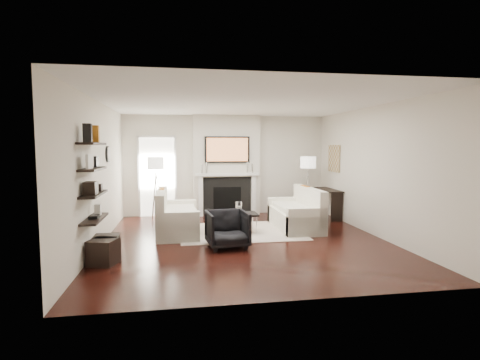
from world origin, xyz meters
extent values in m
plane|color=black|center=(0.00, 0.00, 0.00)|extent=(6.00, 6.00, 0.00)
plane|color=white|center=(0.00, 0.00, 2.70)|extent=(6.00, 6.00, 0.00)
plane|color=silver|center=(0.00, 3.00, 1.35)|extent=(5.50, 0.00, 5.50)
plane|color=silver|center=(0.00, -3.00, 1.35)|extent=(5.50, 0.00, 5.50)
plane|color=silver|center=(-2.75, 0.00, 1.35)|extent=(0.00, 6.00, 6.00)
plane|color=silver|center=(2.75, 0.00, 1.35)|extent=(0.00, 6.00, 6.00)
cube|color=silver|center=(0.00, 2.88, 1.35)|extent=(1.80, 0.25, 2.70)
cube|color=black|center=(0.00, 2.74, 0.52)|extent=(1.30, 0.02, 1.04)
cube|color=black|center=(0.00, 2.73, 0.45)|extent=(0.75, 0.02, 0.65)
cube|color=white|center=(-0.72, 2.71, 0.55)|extent=(0.12, 0.08, 1.10)
cube|color=white|center=(0.72, 2.71, 0.55)|extent=(0.12, 0.08, 1.10)
cube|color=white|center=(0.00, 2.69, 1.12)|extent=(1.70, 0.18, 0.07)
cube|color=black|center=(0.00, 2.71, 1.78)|extent=(1.20, 0.06, 0.70)
cube|color=#BF723F|center=(0.00, 2.68, 1.78)|extent=(1.10, 0.00, 0.62)
cylinder|color=silver|center=(-0.55, 2.70, 1.30)|extent=(0.04, 0.04, 0.30)
cylinder|color=silver|center=(-0.68, 2.70, 1.27)|extent=(0.04, 0.04, 0.24)
cylinder|color=silver|center=(0.55, 2.70, 1.30)|extent=(0.04, 0.04, 0.30)
cylinder|color=silver|center=(0.68, 2.70, 1.27)|extent=(0.04, 0.04, 0.24)
cube|color=white|center=(-1.85, 2.98, 1.05)|extent=(0.90, 0.02, 2.10)
cube|color=white|center=(-2.33, 2.96, 1.05)|extent=(0.06, 0.06, 2.16)
cube|color=white|center=(-1.37, 2.96, 1.05)|extent=(0.06, 0.06, 2.16)
cube|color=white|center=(-1.85, 2.96, 2.13)|extent=(1.02, 0.06, 0.06)
cube|color=#C2B09F|center=(0.04, 0.73, 0.01)|extent=(2.60, 2.00, 0.01)
cube|color=white|center=(-1.32, 0.84, 0.21)|extent=(0.85, 1.80, 0.42)
cube|color=white|center=(-1.65, 0.84, 0.53)|extent=(0.18, 1.80, 0.80)
cube|color=white|center=(-1.32, 0.03, 0.30)|extent=(0.85, 0.18, 0.60)
cube|color=white|center=(-1.32, 1.65, 0.30)|extent=(0.85, 0.18, 0.60)
cube|color=white|center=(-1.27, 0.84, 0.47)|extent=(0.63, 1.44, 0.10)
cube|color=#AD6015|center=(-1.65, 1.14, 0.73)|extent=(0.10, 0.42, 0.42)
cube|color=black|center=(-1.65, 0.54, 0.72)|extent=(0.10, 0.40, 0.40)
cube|color=white|center=(1.32, 0.90, 0.21)|extent=(0.85, 1.80, 0.42)
cube|color=white|center=(1.65, 0.90, 0.53)|extent=(0.18, 1.80, 0.80)
cube|color=white|center=(1.32, 0.09, 0.30)|extent=(0.85, 0.18, 0.60)
cube|color=white|center=(1.32, 1.71, 0.30)|extent=(0.85, 0.18, 0.60)
cube|color=white|center=(1.27, 0.90, 0.47)|extent=(0.63, 1.44, 0.10)
cube|color=#AD6015|center=(1.65, 1.20, 0.73)|extent=(0.10, 0.42, 0.42)
cube|color=black|center=(1.65, 0.60, 0.72)|extent=(0.10, 0.40, 0.40)
cube|color=black|center=(-0.17, 0.68, 0.40)|extent=(1.10, 0.55, 0.04)
cylinder|color=silver|center=(-0.67, 0.46, 0.19)|extent=(0.02, 0.02, 0.38)
cylinder|color=silver|center=(0.33, 0.46, 0.19)|extent=(0.02, 0.02, 0.38)
cylinder|color=silver|center=(-0.67, 0.90, 0.19)|extent=(0.02, 0.02, 0.38)
cylinder|color=silver|center=(0.33, 0.90, 0.19)|extent=(0.02, 0.02, 0.38)
cylinder|color=white|center=(-0.02, 0.68, 0.56)|extent=(0.14, 0.14, 0.24)
cylinder|color=white|center=(-0.02, 0.68, 0.50)|extent=(0.11, 0.11, 0.17)
cylinder|color=#BC721F|center=(-0.42, 0.68, 0.45)|extent=(0.27, 0.27, 0.05)
imported|color=black|center=(-0.41, -0.46, 0.37)|extent=(0.79, 0.75, 0.75)
cylinder|color=silver|center=(-1.85, 2.32, 0.60)|extent=(0.02, 0.02, 1.20)
cylinder|color=white|center=(-1.85, 2.32, 1.45)|extent=(0.40, 0.40, 0.30)
cylinder|color=silver|center=(-1.74, 2.32, 0.60)|extent=(0.25, 0.02, 1.23)
cylinder|color=silver|center=(-1.91, 2.41, 0.60)|extent=(0.14, 0.22, 1.23)
cylinder|color=silver|center=(-1.91, 2.22, 0.60)|extent=(0.14, 0.22, 1.23)
cylinder|color=silver|center=(2.05, 2.13, 0.60)|extent=(0.02, 0.02, 1.20)
cylinder|color=white|center=(2.05, 2.13, 1.45)|extent=(0.40, 0.40, 0.30)
cylinder|color=silver|center=(2.16, 2.13, 0.60)|extent=(0.25, 0.02, 1.23)
cylinder|color=silver|center=(2.00, 2.23, 0.60)|extent=(0.14, 0.22, 1.23)
cylinder|color=silver|center=(1.99, 2.04, 0.60)|extent=(0.14, 0.22, 1.23)
cube|color=black|center=(2.57, 2.00, 0.73)|extent=(0.35, 1.20, 0.04)
cube|color=black|center=(2.57, 1.45, 0.35)|extent=(0.30, 0.04, 0.71)
cube|color=black|center=(2.57, 2.55, 0.35)|extent=(0.30, 0.04, 0.71)
cube|color=#A38851|center=(2.73, 2.05, 1.55)|extent=(0.03, 0.70, 0.70)
cube|color=black|center=(-2.62, -1.00, 0.70)|extent=(0.25, 1.00, 0.03)
cube|color=black|center=(-2.62, -1.00, 1.10)|extent=(0.25, 1.00, 0.04)
cube|color=black|center=(-2.62, -1.00, 1.50)|extent=(0.25, 1.00, 0.04)
cube|color=black|center=(-2.62, -1.00, 1.90)|extent=(0.25, 1.00, 0.04)
cube|color=black|center=(-2.62, -1.27, 2.06)|extent=(0.12, 0.10, 0.28)
cube|color=#AD6015|center=(-2.62, -0.78, 2.06)|extent=(0.12, 0.10, 0.28)
cube|color=white|center=(-2.62, -1.23, 1.63)|extent=(0.04, 0.30, 0.22)
cube|color=black|center=(-2.62, -0.72, 1.61)|extent=(0.04, 0.22, 0.18)
cube|color=black|center=(-2.62, -1.20, 1.22)|extent=(0.18, 0.25, 0.20)
cube|color=black|center=(-2.62, -0.73, 1.18)|extent=(0.15, 0.12, 0.12)
cube|color=black|center=(-2.62, -1.04, 0.74)|extent=(0.14, 0.20, 0.05)
cube|color=white|center=(-2.62, -0.75, 0.81)|extent=(0.10, 0.10, 0.18)
cylinder|color=black|center=(-2.73, 0.90, 1.70)|extent=(0.04, 0.34, 0.34)
cylinder|color=white|center=(-2.71, 0.90, 1.70)|extent=(0.01, 0.29, 0.29)
cube|color=black|center=(-2.47, -0.89, 0.20)|extent=(0.40, 0.40, 0.40)
cube|color=black|center=(-2.47, -1.16, 0.20)|extent=(0.50, 0.50, 0.40)
camera|label=1|loc=(-1.27, -7.20, 1.85)|focal=28.00mm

